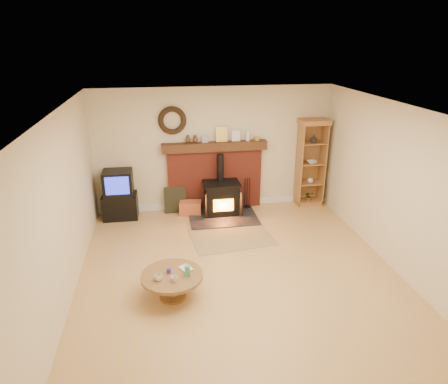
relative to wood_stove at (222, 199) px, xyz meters
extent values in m
plane|color=tan|center=(-0.09, -2.27, -0.34)|extent=(5.50, 5.50, 0.00)
cube|color=beige|center=(-0.09, 0.48, 0.96)|extent=(5.00, 0.02, 2.60)
cube|color=beige|center=(-0.09, -5.02, 0.96)|extent=(5.00, 0.02, 2.60)
cube|color=beige|center=(-2.59, -2.27, 0.96)|extent=(0.02, 5.50, 2.60)
cube|color=beige|center=(2.41, -2.27, 0.96)|extent=(0.02, 5.50, 2.60)
cube|color=white|center=(-0.09, -2.27, 2.26)|extent=(5.00, 5.50, 0.02)
cube|color=white|center=(-0.09, 0.46, -0.28)|extent=(5.00, 0.04, 0.12)
torus|color=black|center=(-0.94, 0.42, 1.61)|extent=(0.57, 0.11, 0.57)
cube|color=maroon|center=(-0.09, 0.40, 0.31)|extent=(2.00, 0.15, 1.30)
cube|color=#341F10|center=(-0.09, 0.37, 1.05)|extent=(2.20, 0.22, 0.18)
cube|color=#999999|center=(-0.29, 0.38, 1.21)|extent=(0.13, 0.05, 0.14)
cube|color=gold|center=(0.06, 0.40, 1.29)|extent=(0.24, 0.06, 0.30)
cube|color=white|center=(0.36, 0.40, 1.25)|extent=(0.18, 0.05, 0.22)
cylinder|color=white|center=(0.61, 0.38, 1.25)|extent=(0.08, 0.08, 0.22)
cylinder|color=gold|center=(0.81, 0.38, 1.17)|extent=(0.14, 0.14, 0.07)
cube|color=black|center=(0.00, -0.17, -0.33)|extent=(1.40, 1.00, 0.03)
cube|color=black|center=(0.00, 0.03, 0.01)|extent=(0.68, 0.49, 0.64)
cube|color=black|center=(0.00, 0.03, 0.34)|extent=(0.75, 0.54, 0.04)
cylinder|color=black|center=(0.00, 0.18, 0.64)|extent=(0.14, 0.14, 0.56)
cube|color=orange|center=(0.00, -0.23, -0.04)|extent=(0.41, 0.02, 0.25)
cube|color=black|center=(-0.31, -0.17, -0.02)|extent=(0.16, 0.22, 0.51)
cube|color=black|center=(0.31, -0.17, -0.02)|extent=(0.16, 0.22, 0.51)
cube|color=brown|center=(0.02, -1.07, -0.34)|extent=(1.59, 1.19, 0.01)
cube|color=black|center=(-2.09, 0.20, -0.09)|extent=(0.70, 0.49, 0.51)
cube|color=black|center=(-2.09, 0.20, 0.42)|extent=(0.58, 0.49, 0.51)
cube|color=#2129D5|center=(-2.09, -0.05, 0.45)|extent=(0.46, 0.02, 0.37)
cube|color=brown|center=(2.01, 0.26, -0.29)|extent=(0.55, 0.40, 0.10)
cube|color=brown|center=(2.01, 0.45, 0.59)|extent=(0.55, 0.02, 1.76)
cube|color=brown|center=(1.74, 0.26, 0.59)|extent=(0.02, 0.40, 1.76)
cube|color=brown|center=(2.27, 0.26, 0.59)|extent=(0.02, 0.40, 1.76)
cube|color=brown|center=(2.01, 0.26, 1.52)|extent=(0.61, 0.44, 0.10)
cube|color=brown|center=(2.01, 0.26, 0.16)|extent=(0.51, 0.36, 0.02)
cube|color=brown|center=(2.01, 0.26, 0.62)|extent=(0.51, 0.36, 0.02)
cube|color=brown|center=(2.01, 0.26, 1.07)|extent=(0.51, 0.36, 0.02)
imported|color=white|center=(2.01, 0.21, 1.17)|extent=(0.17, 0.17, 0.17)
imported|color=white|center=(2.01, 0.21, 0.65)|extent=(0.22, 0.22, 0.05)
sphere|color=white|center=(2.01, 0.21, 0.23)|extent=(0.12, 0.12, 0.12)
imported|color=#449F64|center=(2.01, 0.21, -0.14)|extent=(0.19, 0.17, 0.21)
cube|color=#C08C1C|center=(-0.65, 0.13, -0.20)|extent=(0.49, 0.36, 0.28)
cube|color=black|center=(-0.96, 0.28, -0.06)|extent=(0.47, 0.13, 0.56)
cylinder|color=black|center=(0.59, 0.23, -0.32)|extent=(0.16, 0.16, 0.04)
cylinder|color=black|center=(0.54, 0.23, 0.01)|extent=(0.02, 0.02, 0.70)
cylinder|color=black|center=(0.59, 0.23, 0.01)|extent=(0.02, 0.02, 0.70)
cylinder|color=black|center=(0.64, 0.23, 0.01)|extent=(0.02, 0.02, 0.70)
cylinder|color=brown|center=(-1.15, -2.73, -0.33)|extent=(0.39, 0.39, 0.03)
cylinder|color=brown|center=(-1.15, -2.73, -0.16)|extent=(0.14, 0.14, 0.31)
cylinder|color=brown|center=(-1.15, -2.73, 0.01)|extent=(0.89, 0.89, 0.05)
imported|color=white|center=(-1.34, -2.84, 0.08)|extent=(0.11, 0.11, 0.09)
imported|color=white|center=(-1.13, -2.91, 0.08)|extent=(0.09, 0.09, 0.08)
imported|color=#4C331E|center=(-1.01, -2.65, 0.05)|extent=(0.15, 0.20, 0.02)
cylinder|color=#372395|center=(-1.19, -2.68, 0.07)|extent=(0.06, 0.06, 0.07)
cube|color=#449F64|center=(-0.94, -2.79, 0.12)|extent=(0.07, 0.07, 0.16)
camera|label=1|loc=(-1.21, -7.62, 3.19)|focal=32.00mm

